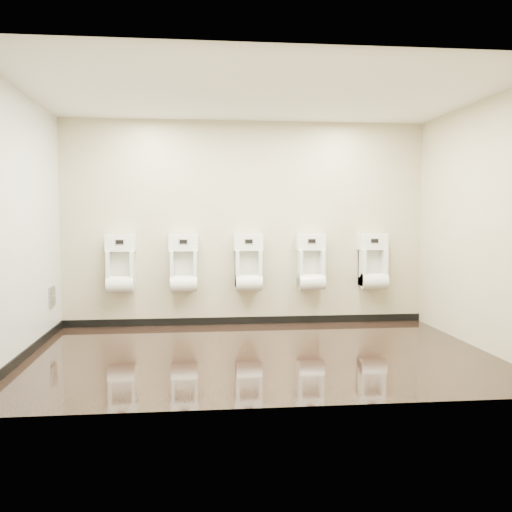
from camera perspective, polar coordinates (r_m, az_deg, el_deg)
The scene contains 15 objects.
ground at distance 6.31m, azimuth 0.45°, elevation -9.76°, with size 5.00×3.50×0.00m, color black.
ceiling at distance 6.26m, azimuth 0.46°, elevation 15.99°, with size 5.00×3.50×0.00m, color silver.
back_wall at distance 7.87m, azimuth -1.02°, elevation 3.28°, with size 5.00×0.02×2.80m, color #BEB694.
front_wall at distance 4.39m, azimuth 3.10°, elevation 2.70°, with size 5.00×0.02×2.80m, color #BEB694.
left_wall at distance 6.34m, azimuth -22.62°, elevation 2.79°, with size 0.02×3.50×2.80m, color #BEB694.
right_wall at distance 6.88m, azimuth 21.65°, elevation 2.89°, with size 0.02×3.50×2.80m, color #BEB694.
tile_overlay_left at distance 6.34m, azimuth -22.58°, elevation 2.80°, with size 0.01×3.50×2.80m, color silver.
skirting_back at distance 7.99m, azimuth -1.00°, elevation -6.46°, with size 5.00×0.02×0.10m, color black.
skirting_left at distance 6.50m, azimuth -22.19°, elevation -9.18°, with size 0.02×3.50×0.10m, color black.
access_panel at distance 7.56m, azimuth -19.73°, elevation -3.83°, with size 0.04×0.25×0.25m.
urinal_0 at distance 7.79m, azimuth -13.39°, elevation -1.14°, with size 0.41×0.30×0.76m.
urinal_1 at distance 7.73m, azimuth -7.25°, elevation -1.11°, with size 0.41×0.30×0.76m.
urinal_2 at distance 7.76m, azimuth -0.76°, elevation -1.05°, with size 0.41×0.30×0.76m.
urinal_3 at distance 7.89m, azimuth 5.51°, elevation -0.99°, with size 0.41×0.30×0.76m.
urinal_4 at distance 8.12m, azimuth 11.63°, elevation -0.91°, with size 0.41×0.30×0.76m.
Camera 1 is at (-0.71, -6.08, 1.50)m, focal length 40.00 mm.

